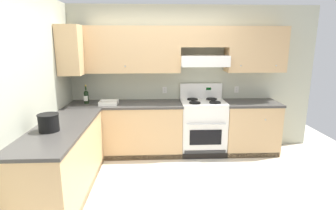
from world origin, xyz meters
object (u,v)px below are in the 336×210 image
object	(u,v)px
bucket	(49,122)
bowl	(109,103)
wine_bottle	(86,96)
stove	(203,126)

from	to	relation	value
bucket	bowl	bearing A→B (deg)	71.30
wine_bottle	bucket	bearing A→B (deg)	-92.71
wine_bottle	stove	bearing A→B (deg)	-0.46
wine_bottle	bucket	distance (m)	1.46
wine_bottle	bucket	size ratio (longest dim) A/B	1.32
stove	bucket	bearing A→B (deg)	-145.11
bowl	bucket	xyz separation A→B (m)	(-0.46, -1.35, 0.09)
wine_bottle	bucket	world-z (taller)	wine_bottle
stove	bowl	size ratio (longest dim) A/B	3.99
stove	wine_bottle	size ratio (longest dim) A/B	3.78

